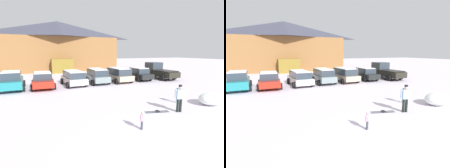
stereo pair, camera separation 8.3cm
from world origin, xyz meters
The scene contains 14 objects.
ground centered at (0.00, 0.00, 0.00)m, with size 160.00×160.00×0.00m, color silver.
ski_lodge centered at (0.14, 31.63, 4.72)m, with size 22.31×10.62×9.30m.
parked_teal_hatchback centered at (-6.79, 14.78, 0.89)m, with size 2.22×4.59×1.79m.
parked_red_sedan centered at (-4.06, 14.48, 0.82)m, with size 2.37×4.70×1.61m.
parked_white_suv centered at (-0.95, 14.53, 0.86)m, with size 2.29×4.62×1.58m.
parked_grey_wagon centered at (1.80, 14.65, 0.90)m, with size 2.23×4.37×1.68m.
parked_beige_suv centered at (4.49, 14.42, 0.91)m, with size 2.27×4.34×1.70m.
parked_black_sedan centered at (7.53, 14.73, 0.81)m, with size 2.12×4.59×1.59m.
pickup_truck centered at (10.64, 14.64, 0.99)m, with size 2.53×5.68×2.15m.
skier_child_in_pink_snowsuit centered at (-0.61, 2.19, 0.50)m, with size 0.28×0.23×0.89m.
skier_adult_in_blue_parka centered at (2.83, 3.26, 0.94)m, with size 0.59×0.36×1.67m.
skier_child_in_red_jacket centered at (4.20, 4.79, 0.59)m, with size 0.35×0.26×1.05m.
pair_of_skis centered at (1.62, 3.79, 0.02)m, with size 1.52×0.69×0.08m.
plowed_snow_pile centered at (5.95, 3.38, 0.42)m, with size 1.84×1.47×0.84m, color white.
Camera 2 is at (-5.07, -4.20, 3.59)m, focal length 28.00 mm.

